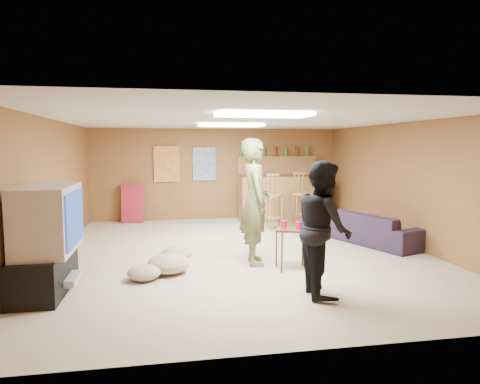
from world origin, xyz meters
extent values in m
plane|color=tan|center=(0.00, 0.00, 0.00)|extent=(7.00, 7.00, 0.00)
cube|color=silver|center=(0.00, 0.00, 2.20)|extent=(6.00, 7.00, 0.02)
cube|color=brown|center=(0.00, 3.50, 1.10)|extent=(6.00, 0.02, 2.20)
cube|color=brown|center=(0.00, -3.50, 1.10)|extent=(6.00, 0.02, 2.20)
cube|color=brown|center=(-3.00, 0.00, 1.10)|extent=(0.02, 7.00, 2.20)
cube|color=brown|center=(3.00, 0.00, 1.10)|extent=(0.02, 7.00, 2.20)
cube|color=black|center=(-2.72, -1.50, 0.25)|extent=(0.55, 1.30, 0.50)
cube|color=#B2B2B7|center=(-2.50, -1.50, 0.15)|extent=(0.35, 0.50, 0.08)
cube|color=#B2B2B7|center=(-2.65, -1.50, 0.90)|extent=(0.60, 1.10, 0.80)
cube|color=navy|center=(-2.34, -1.50, 0.90)|extent=(0.02, 0.95, 0.65)
cube|color=olive|center=(1.50, 2.95, 0.55)|extent=(2.00, 0.60, 1.10)
cube|color=#3B2112|center=(1.50, 2.70, 1.10)|extent=(2.10, 0.12, 0.05)
cube|color=olive|center=(1.50, 3.40, 1.50)|extent=(2.00, 0.18, 0.05)
cube|color=olive|center=(1.50, 3.42, 1.20)|extent=(2.00, 0.14, 0.60)
cube|color=#BF3F26|center=(-1.20, 3.46, 1.35)|extent=(0.60, 0.03, 0.85)
cube|color=#334C99|center=(-0.30, 3.46, 1.35)|extent=(0.55, 0.03, 0.80)
cube|color=#A51E2D|center=(-2.00, 3.30, 0.45)|extent=(0.50, 0.26, 0.91)
cube|color=white|center=(0.00, -1.50, 2.17)|extent=(1.20, 0.60, 0.04)
cube|color=white|center=(0.00, 1.20, 2.17)|extent=(1.20, 0.60, 0.04)
imported|color=brown|center=(0.07, -0.68, 0.94)|extent=(0.49, 0.71, 1.89)
imported|color=black|center=(0.59, -2.14, 0.80)|extent=(0.67, 0.83, 1.61)
imported|color=black|center=(2.48, 0.29, 0.28)|extent=(1.40, 2.09, 0.57)
cube|color=#3B2112|center=(0.54, -1.09, 0.30)|extent=(0.56, 0.51, 0.60)
cylinder|color=red|center=(0.42, -1.05, 0.65)|extent=(0.10, 0.10, 0.11)
cylinder|color=red|center=(0.60, -1.19, 0.66)|extent=(0.11, 0.11, 0.11)
cylinder|color=navy|center=(0.71, -1.02, 0.66)|extent=(0.10, 0.10, 0.12)
ellipsoid|color=tan|center=(-1.22, -0.96, 0.14)|extent=(0.69, 0.69, 0.27)
ellipsoid|color=tan|center=(-1.09, -0.29, 0.11)|extent=(0.62, 0.62, 0.21)
ellipsoid|color=tan|center=(-1.55, -1.22, 0.10)|extent=(0.51, 0.51, 0.20)
camera|label=1|loc=(-1.26, -6.88, 1.76)|focal=32.00mm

